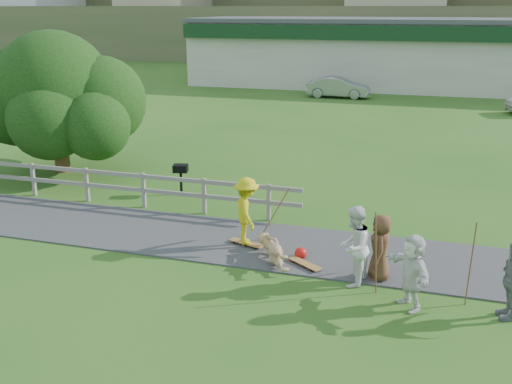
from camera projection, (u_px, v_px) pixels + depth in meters
The scene contains 19 objects.
ground at pixel (156, 257), 14.17m from camera, with size 260.00×260.00×0.00m, color #2A5B1A.
path at pixel (180, 235), 15.53m from camera, with size 34.00×3.00×0.04m, color #353538.
fence at pixel (70, 178), 18.21m from camera, with size 15.05×0.10×1.10m.
strip_mall at pixel (403, 52), 44.09m from camera, with size 32.50×10.75×5.10m.
skater_rider at pixel (247, 215), 14.53m from camera, with size 1.14×0.65×1.76m, color gold.
skater_fallen at pixel (274, 250), 13.83m from camera, with size 1.73×0.41×0.63m, color tan.
spectator_a at pixel (354, 246), 12.52m from camera, with size 0.89×0.69×1.83m, color silver.
spectator_b at pixel (512, 280), 11.17m from camera, with size 0.96×0.40×1.65m, color gray.
spectator_c at pixel (380, 248), 12.80m from camera, with size 0.76×0.50×1.56m, color brown.
spectator_d at pixel (412, 272), 11.57m from camera, with size 1.49×0.48×1.61m, color silver.
car_silver at pixel (338, 87), 38.83m from camera, with size 1.48×4.25×1.40m, color #939499.
tree at pixel (58, 116), 20.93m from camera, with size 6.70×6.70×4.21m, color black, non-canonical shape.
bbq at pixel (181, 180), 18.77m from camera, with size 0.47×0.36×1.02m, color black, non-canonical shape.
longboard_rider at pixel (247, 245), 14.79m from camera, with size 0.98×0.24×0.11m, color brown, non-canonical shape.
longboard_fallen at pixel (305, 265), 13.60m from camera, with size 0.94×0.23×0.10m, color brown, non-canonical shape.
helmet at pixel (301, 253), 14.04m from camera, with size 0.30×0.30×0.30m, color red.
pole_rider at pixel (273, 212), 14.73m from camera, with size 0.03×0.03×1.75m, color brown.
pole_spec_left at pixel (376, 253), 12.14m from camera, with size 0.03×0.03×1.86m, color brown.
pole_spec_right at pixel (471, 264), 11.63m from camera, with size 0.03×0.03×1.85m, color brown.
Camera 1 is at (6.12, -11.70, 5.93)m, focal length 40.00 mm.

